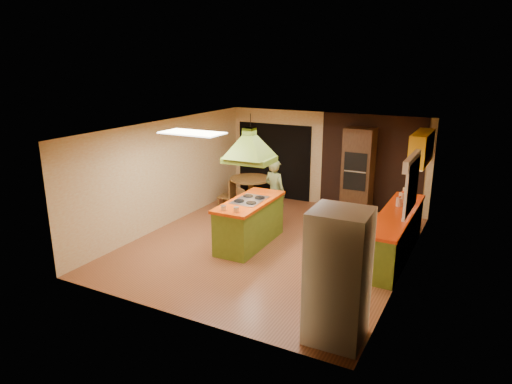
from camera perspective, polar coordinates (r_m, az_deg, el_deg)
The scene contains 21 objects.
ground at distance 9.87m, azimuth 1.92°, elevation -6.51°, with size 6.50×6.50×0.00m, color brown.
room_walls at distance 9.46m, azimuth 1.99°, elevation 0.49°, with size 5.50×6.50×6.50m.
ceiling_plane at distance 9.20m, azimuth 2.07°, elevation 8.01°, with size 6.50×6.50×0.00m, color silver.
brick_panel at distance 12.02m, azimuth 14.18°, elevation 3.41°, with size 2.64×0.03×2.50m, color #381E14.
nook_opening at distance 12.96m, azimuth 2.25°, elevation 3.90°, with size 2.20×0.03×2.10m, color black.
right_counter at distance 9.54m, azimuth 16.99°, elevation -5.09°, with size 0.62×3.05×0.92m.
upper_cabinets at distance 10.66m, azimuth 19.99°, elevation 5.18°, with size 0.34×1.40×0.70m, color yellow.
window_right at distance 8.93m, azimuth 18.97°, elevation 2.12°, with size 0.12×1.35×1.06m.
fluor_panel at distance 8.74m, azimuth -7.99°, elevation 7.33°, with size 1.20×0.60×0.03m, color white.
kitchen_island at distance 9.69m, azimuth -0.80°, elevation -3.79°, with size 0.82×1.98×0.99m.
range_hood at distance 9.24m, azimuth -0.84°, elevation 6.51°, with size 1.00×0.74×0.79m.
man at distance 10.75m, azimuth 2.36°, elevation -0.06°, with size 0.59×0.38×1.60m, color #565E31.
refrigerator at distance 6.44m, azimuth 10.21°, elevation -10.36°, with size 0.79×0.75×1.92m, color silver.
wall_oven at distance 11.85m, azimuth 12.65°, elevation 2.57°, with size 0.73×0.61×2.19m.
dining_table at distance 12.11m, azimuth -0.67°, elevation 0.68°, with size 1.08×1.08×0.81m.
chair_left at distance 12.42m, azimuth -3.73°, elevation 0.03°, with size 0.39×0.39×0.72m, color brown, non-canonical shape.
chair_near at distance 11.50m, azimuth -1.11°, elevation -1.20°, with size 0.41×0.41×0.74m, color brown, non-canonical shape.
pendant_lamp at distance 11.82m, azimuth -0.69°, elevation 6.90°, with size 0.36×0.36×0.23m, color #FF9E3F.
canister_large at distance 10.45m, azimuth 18.22°, elevation -0.09°, with size 0.14×0.14×0.21m, color beige.
canister_medium at distance 10.07m, azimuth 17.82°, elevation -0.66°, with size 0.15×0.15×0.20m, color beige.
canister_small at distance 9.79m, azimuth 17.48°, elevation -1.19°, with size 0.13×0.13×0.18m, color beige.
Camera 1 is at (3.95, -8.20, 3.81)m, focal length 32.00 mm.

